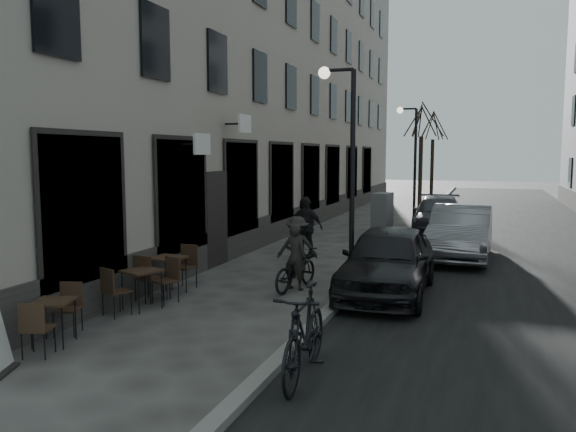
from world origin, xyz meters
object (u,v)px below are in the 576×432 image
Objects in this scene: streetlamp_near at (345,150)px; bicycle at (295,270)px; pedestrian_mid at (297,247)px; car_mid at (461,232)px; bistro_set_b at (142,285)px; car_near at (388,261)px; moped at (305,333)px; streetlamp_far at (411,152)px; bistro_set_c at (167,272)px; tree_far at (433,126)px; bistro_set_a at (54,318)px; pedestrian_far at (305,227)px; pedestrian_near at (304,228)px; car_far at (439,215)px; tree_near at (422,120)px; utility_cabinet at (382,214)px.

bicycle is at bearing -130.07° from streetlamp_near.
pedestrian_mid is 0.33× the size of car_mid.
bistro_set_b is 0.37× the size of car_near.
streetlamp_far is at bearing 89.33° from moped.
streetlamp_far reaches higher than moped.
streetlamp_far is 2.97× the size of bistro_set_c.
bistro_set_a is (-3.43, -26.86, -4.22)m from tree_far.
bistro_set_a is at bearing -118.33° from car_mid.
pedestrian_mid is (-1.22, -11.89, -2.39)m from streetlamp_far.
pedestrian_far reaches higher than car_mid.
bistro_set_b is 6.71m from pedestrian_near.
pedestrian_mid is (2.00, 3.72, 0.29)m from bistro_set_b.
pedestrian_mid reaches higher than car_far.
pedestrian_near reaches higher than bicycle.
streetlamp_far is 3.11× the size of bistro_set_b.
car_near is 5.24m from car_mid.
tree_far is at bearing 90.00° from tree_near.
bistro_set_a is at bearing -111.83° from car_far.
pedestrian_near is at bearing -64.04° from bicycle.
streetlamp_far reaches higher than bistro_set_b.
bistro_set_a is at bearing -73.54° from bistro_set_b.
moped is at bearing -81.40° from streetlamp_near.
moped is (0.81, -26.82, -4.02)m from tree_far.
streetlamp_far is 0.89× the size of tree_far.
bistro_set_a is at bearing -100.65° from streetlamp_far.
tree_far is at bearing -81.93° from bicycle.
tree_far is 22.18m from car_near.
streetlamp_far reaches higher than pedestrian_far.
bicycle is at bearing 45.01° from bistro_set_a.
bistro_set_a is 14.27m from utility_cabinet.
streetlamp_far is 12.19m from pedestrian_mid.
bistro_set_a is 8.74m from pedestrian_far.
tree_near is at bearing 93.40° from car_near.
tree_near reaches higher than bistro_set_c.
streetlamp_near is 1.00× the size of streetlamp_far.
pedestrian_far reaches higher than bicycle.
streetlamp_far is at bearing 90.00° from streetlamp_near.
moped is (0.88, -17.82, -2.52)m from streetlamp_far.
bistro_set_c is at bearing -101.15° from tree_near.
pedestrian_mid is at bearing 81.73° from bistro_set_b.
tree_far is 27.13m from moped.
car_far is (1.97, 1.41, -0.10)m from utility_cabinet.
car_mid is at bearing 75.06° from car_near.
utility_cabinet is 0.93× the size of pedestrian_near.
streetlamp_near is 2.78× the size of pedestrian_far.
bistro_set_b is at bearing -98.23° from pedestrian_far.
streetlamp_near and streetlamp_far have the same top height.
tree_near is 3.49× the size of bistro_set_b.
pedestrian_far reaches higher than pedestrian_near.
car_far is at bearing -132.31° from pedestrian_near.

